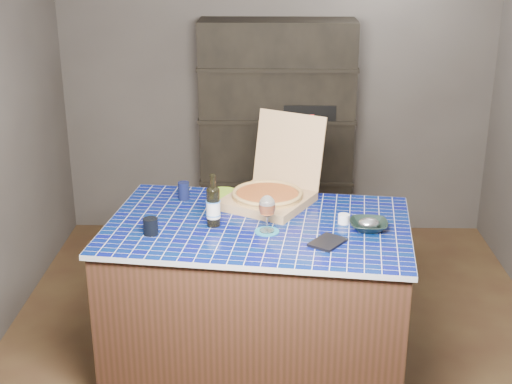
{
  "coord_description": "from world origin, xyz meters",
  "views": [
    {
      "loc": [
        -0.05,
        -3.97,
        2.46
      ],
      "look_at": [
        -0.13,
        0.0,
        0.98
      ],
      "focal_mm": 50.0,
      "sensor_mm": 36.0,
      "label": 1
    }
  ],
  "objects_px": {
    "dvd_case": "(328,242)",
    "bowl": "(369,226)",
    "mead_bottle": "(213,206)",
    "wine_glass": "(267,207)",
    "kitchen_island": "(258,296)",
    "pizza_box": "(270,192)"
  },
  "relations": [
    {
      "from": "dvd_case",
      "to": "pizza_box",
      "type": "bearing_deg",
      "value": 153.83
    },
    {
      "from": "mead_bottle",
      "to": "dvd_case",
      "type": "xyz_separation_m",
      "value": [
        0.61,
        -0.23,
        -0.11
      ]
    },
    {
      "from": "mead_bottle",
      "to": "dvd_case",
      "type": "height_order",
      "value": "mead_bottle"
    },
    {
      "from": "kitchen_island",
      "to": "mead_bottle",
      "type": "bearing_deg",
      "value": -166.06
    },
    {
      "from": "kitchen_island",
      "to": "pizza_box",
      "type": "xyz_separation_m",
      "value": [
        0.06,
        0.31,
        0.53
      ]
    },
    {
      "from": "pizza_box",
      "to": "mead_bottle",
      "type": "xyz_separation_m",
      "value": [
        -0.31,
        -0.34,
        0.05
      ]
    },
    {
      "from": "kitchen_island",
      "to": "pizza_box",
      "type": "bearing_deg",
      "value": 85.39
    },
    {
      "from": "pizza_box",
      "to": "dvd_case",
      "type": "distance_m",
      "value": 0.65
    },
    {
      "from": "wine_glass",
      "to": "bowl",
      "type": "xyz_separation_m",
      "value": [
        0.55,
        0.04,
        -0.12
      ]
    },
    {
      "from": "dvd_case",
      "to": "bowl",
      "type": "height_order",
      "value": "bowl"
    },
    {
      "from": "mead_bottle",
      "to": "kitchen_island",
      "type": "bearing_deg",
      "value": 7.04
    },
    {
      "from": "dvd_case",
      "to": "mead_bottle",
      "type": "bearing_deg",
      "value": -164.7
    },
    {
      "from": "kitchen_island",
      "to": "dvd_case",
      "type": "bearing_deg",
      "value": -28.2
    },
    {
      "from": "dvd_case",
      "to": "wine_glass",
      "type": "bearing_deg",
      "value": -168.65
    },
    {
      "from": "pizza_box",
      "to": "bowl",
      "type": "bearing_deg",
      "value": -7.0
    },
    {
      "from": "kitchen_island",
      "to": "wine_glass",
      "type": "distance_m",
      "value": 0.61
    },
    {
      "from": "mead_bottle",
      "to": "bowl",
      "type": "bearing_deg",
      "value": -2.97
    },
    {
      "from": "kitchen_island",
      "to": "pizza_box",
      "type": "height_order",
      "value": "pizza_box"
    },
    {
      "from": "wine_glass",
      "to": "bowl",
      "type": "height_order",
      "value": "wine_glass"
    },
    {
      "from": "mead_bottle",
      "to": "wine_glass",
      "type": "bearing_deg",
      "value": -15.9
    },
    {
      "from": "mead_bottle",
      "to": "wine_glass",
      "type": "height_order",
      "value": "mead_bottle"
    },
    {
      "from": "pizza_box",
      "to": "dvd_case",
      "type": "height_order",
      "value": "pizza_box"
    }
  ]
}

